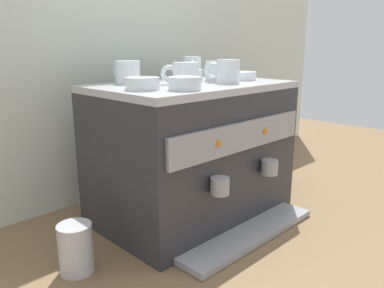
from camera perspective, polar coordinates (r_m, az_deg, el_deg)
ground_plane at (r=1.42m, az=-0.00°, el=-10.25°), size 4.00×4.00×0.00m
tiled_backsplash_wall at (r=1.59m, az=-10.13°, el=13.77°), size 2.80×0.03×1.16m
espresso_machine at (r=1.34m, az=0.13°, el=-1.14°), size 0.66×0.53×0.47m
ceramic_cup_0 at (r=1.30m, az=5.22°, el=10.76°), size 0.08×0.12×0.08m
ceramic_cup_1 at (r=1.29m, az=-9.70°, el=10.53°), size 0.08×0.12×0.08m
ceramic_cup_2 at (r=1.24m, az=-1.15°, el=10.50°), size 0.10×0.11×0.07m
ceramic_cup_3 at (r=1.38m, az=3.29°, el=10.85°), size 0.06×0.10×0.07m
ceramic_cup_4 at (r=1.48m, az=0.02°, el=11.35°), size 0.09×0.09×0.08m
ceramic_bowl_0 at (r=1.43m, az=7.30°, el=10.06°), size 0.11×0.11×0.03m
ceramic_bowl_1 at (r=1.37m, az=-0.39°, el=10.19°), size 0.09×0.09×0.04m
ceramic_bowl_2 at (r=1.11m, az=-7.44°, el=8.91°), size 0.10×0.10×0.04m
ceramic_bowl_3 at (r=1.09m, az=-1.11°, el=9.00°), size 0.10×0.10×0.04m
coffee_grinder at (r=1.73m, az=11.41°, el=0.86°), size 0.17×0.17×0.39m
milk_pitcher at (r=1.10m, az=-17.00°, el=-14.70°), size 0.09×0.09×0.14m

